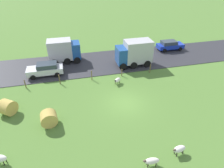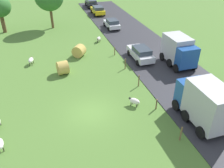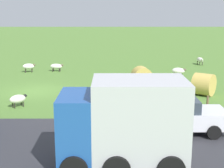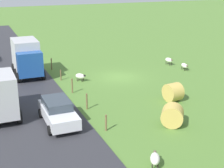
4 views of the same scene
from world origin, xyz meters
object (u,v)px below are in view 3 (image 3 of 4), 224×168
Objects in this scene: sheep_0 at (56,66)px; sheep_5 at (18,99)px; sheep_2 at (200,60)px; hay_bale_0 at (142,77)px; truck_0 at (125,122)px; sheep_3 at (29,66)px; sheep_1 at (178,71)px; car_0 at (175,115)px; hay_bale_1 at (204,84)px.

sheep_5 reaches higher than sheep_0.
sheep_0 is 11.47m from sheep_5.
sheep_2 is 0.88× the size of hay_bale_0.
sheep_3 is at bearing -157.11° from truck_0.
hay_bale_0 is at bearing 59.89° from sheep_3.
hay_bale_0 is at bearing 50.23° from sheep_0.
truck_0 reaches higher than sheep_2.
sheep_1 is at bearing 162.45° from truck_0.
car_0 is (-3.62, 2.55, -0.91)m from truck_0.
sheep_0 is 14.26m from hay_bale_1.
hay_bale_1 is (12.25, -2.93, 0.22)m from sheep_2.
sheep_1 is at bearing 127.57° from sheep_5.
sheep_3 is 0.79× the size of hay_bale_1.
sheep_2 is 20.27m from car_0.
truck_0 is at bearing 22.89° from sheep_3.
car_0 is (15.31, 10.54, 0.36)m from sheep_3.
sheep_5 is (15.03, -14.75, -0.03)m from sheep_2.
hay_bale_0 is 0.33× the size of truck_0.
sheep_2 is at bearing 103.46° from sheep_3.
sheep_1 reaches higher than sheep_0.
hay_bale_0 is 13.40m from truck_0.
sheep_2 is 24.56m from truck_0.
hay_bale_0 reaches higher than sheep_2.
truck_0 reaches higher than sheep_3.
sheep_3 is (0.43, -2.47, 0.07)m from sheep_0.
truck_0 is (7.90, 6.04, 1.32)m from sheep_5.
hay_bale_0 is (5.69, 9.82, 0.19)m from sheep_3.
sheep_2 is 0.29× the size of car_0.
sheep_1 is 7.24m from sheep_2.
car_0 is at bearing -17.72° from sheep_2.
car_0 is at bearing 34.54° from sheep_3.
sheep_5 is (11.46, -0.51, 0.02)m from sheep_0.
sheep_5 is at bearing -2.57° from sheep_0.
sheep_0 is 0.85× the size of hay_bale_0.
sheep_1 reaches higher than sheep_5.
hay_bale_0 is 9.64m from car_0.
sheep_3 reaches higher than sheep_5.
sheep_5 is at bearing -116.49° from car_0.
sheep_0 is at bearing -129.77° from hay_bale_0.
hay_bale_0 reaches higher than sheep_5.
sheep_3 reaches higher than sheep_0.
hay_bale_0 is at bearing -175.72° from car_0.
hay_bale_0 reaches higher than sheep_1.
truck_0 reaches higher than sheep_0.
sheep_1 is at bearing 79.92° from sheep_3.
hay_bale_0 is (3.34, -3.42, 0.18)m from sheep_1.
hay_bale_1 reaches higher than sheep_5.
sheep_3 is (-2.35, -13.23, -0.01)m from sheep_1.
sheep_1 reaches higher than sheep_3.
sheep_5 is at bearing -52.43° from sheep_1.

